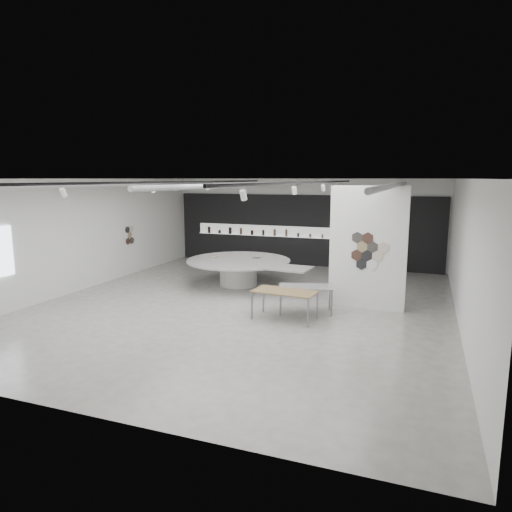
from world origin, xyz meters
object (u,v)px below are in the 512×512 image
(partition_column, at_px, (368,248))
(display_island, at_px, (240,269))
(sample_table_wood, at_px, (285,293))
(sample_table_stone, at_px, (306,288))
(kitchen_counter, at_px, (374,260))

(partition_column, distance_m, display_island, 4.93)
(display_island, distance_m, sample_table_wood, 4.22)
(display_island, height_order, sample_table_stone, display_island)
(partition_column, distance_m, sample_table_stone, 2.21)
(sample_table_stone, bearing_deg, display_island, 141.16)
(partition_column, height_order, display_island, partition_column)
(display_island, distance_m, kitchen_counter, 5.98)
(sample_table_stone, distance_m, kitchen_counter, 6.77)
(sample_table_wood, distance_m, sample_table_stone, 0.91)
(partition_column, relative_size, sample_table_wood, 2.03)
(partition_column, bearing_deg, kitchen_counter, 93.65)
(sample_table_wood, distance_m, kitchen_counter, 7.66)
(partition_column, relative_size, display_island, 0.73)
(display_island, xyz_separation_m, sample_table_wood, (2.66, -3.28, 0.13))
(sample_table_wood, relative_size, kitchen_counter, 1.04)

